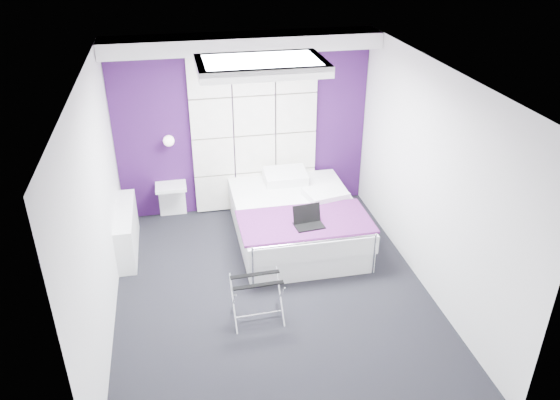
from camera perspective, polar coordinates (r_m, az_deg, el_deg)
name	(u,v)px	position (r m, az deg, el deg)	size (l,w,h in m)	color
floor	(273,293)	(6.51, -0.71, -9.74)	(4.40, 4.40, 0.00)	black
ceiling	(272,75)	(5.33, -0.87, 12.96)	(4.40, 4.40, 0.00)	white
wall_back	(243,125)	(7.80, -3.86, 7.79)	(3.60, 3.60, 0.00)	white
wall_left	(97,212)	(5.79, -18.56, -1.20)	(4.40, 4.40, 0.00)	white
wall_right	(430,181)	(6.36, 15.37, 1.95)	(4.40, 4.40, 0.00)	white
accent_wall	(243,126)	(7.79, -3.85, 7.77)	(3.58, 0.02, 2.58)	#331045
soffit	(243,43)	(7.23, -3.88, 16.08)	(3.58, 0.50, 0.20)	white
headboard	(255,135)	(7.81, -2.67, 6.83)	(1.80, 0.08, 2.30)	silver
skylight	(261,65)	(5.92, -1.99, 13.96)	(1.36, 0.86, 0.12)	white
wall_lamp	(169,140)	(7.64, -11.56, 6.19)	(0.15, 0.15, 0.15)	white
radiator	(127,231)	(7.39, -15.70, -3.09)	(0.22, 1.20, 0.60)	white
bed	(296,220)	(7.37, 1.65, -2.06)	(1.65, 1.99, 0.70)	white
nightstand	(171,187)	(7.88, -11.34, 1.38)	(0.43, 0.33, 0.05)	white
luggage_rack	(257,299)	(6.00, -2.41, -10.32)	(0.54, 0.40, 0.53)	silver
laptop	(308,220)	(6.71, 2.96, -2.12)	(0.35, 0.25, 0.25)	black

